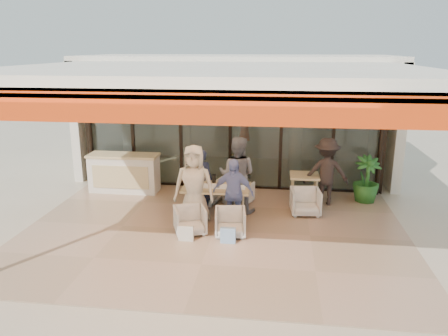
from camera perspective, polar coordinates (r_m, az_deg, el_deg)
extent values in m
plane|color=#C6B293|center=(9.30, -1.33, -8.30)|extent=(70.00, 70.00, 0.00)
cube|color=tan|center=(9.30, -1.33, -8.28)|extent=(8.00, 6.00, 0.01)
cube|color=silver|center=(8.52, -1.47, 12.44)|extent=(8.00, 6.00, 0.20)
cube|color=red|center=(5.67, -5.99, 7.98)|extent=(8.00, 0.12, 0.45)
cube|color=orange|center=(6.33, -4.59, 9.89)|extent=(8.00, 1.50, 0.06)
cylinder|color=black|center=(12.60, -17.12, 4.98)|extent=(0.12, 0.12, 3.20)
cylinder|color=black|center=(11.78, 19.90, 4.04)|extent=(0.12, 0.12, 3.20)
cube|color=#9EADA3|center=(11.69, 0.82, 4.88)|extent=(8.00, 0.03, 3.20)
cube|color=black|center=(12.07, 0.79, -2.42)|extent=(8.00, 0.10, 0.08)
cube|color=black|center=(11.50, 0.85, 12.54)|extent=(8.00, 0.10, 0.08)
cube|color=black|center=(12.76, -17.40, 5.08)|extent=(0.08, 0.10, 3.20)
cube|color=black|center=(12.28, -11.85, 5.07)|extent=(0.08, 0.10, 3.20)
cube|color=black|center=(11.91, -5.67, 5.01)|extent=(0.08, 0.10, 3.20)
cube|color=black|center=(11.69, 0.82, 4.88)|extent=(0.08, 0.10, 3.20)
cube|color=black|center=(11.61, 7.48, 4.68)|extent=(0.08, 0.10, 3.20)
cube|color=black|center=(11.70, 14.12, 4.42)|extent=(0.08, 0.10, 3.20)
cube|color=black|center=(11.93, 20.34, 4.13)|extent=(0.08, 0.10, 3.20)
cube|color=silver|center=(15.11, 2.34, 7.68)|extent=(9.00, 0.25, 3.40)
cube|color=silver|center=(14.49, -16.05, 6.75)|extent=(0.25, 3.50, 3.40)
cube|color=silver|center=(13.68, 20.44, 5.90)|extent=(0.25, 3.50, 3.40)
cube|color=silver|center=(13.23, 1.73, 13.96)|extent=(9.00, 3.50, 0.25)
cube|color=#DDC487|center=(13.74, 1.62, -0.31)|extent=(8.00, 3.50, 0.02)
cylinder|color=silver|center=(13.52, -5.19, 5.84)|extent=(0.40, 0.40, 3.00)
cylinder|color=silver|center=(13.22, 9.43, 5.47)|extent=(0.40, 0.40, 3.00)
cylinder|color=black|center=(12.88, -3.97, 12.11)|extent=(0.03, 0.03, 0.70)
cube|color=black|center=(12.91, -3.93, 10.12)|extent=(0.30, 0.30, 0.40)
sphere|color=#FFBF72|center=(12.91, -3.93, 10.12)|extent=(0.18, 0.18, 0.18)
cylinder|color=black|center=(12.68, 12.10, 11.76)|extent=(0.03, 0.03, 0.70)
cube|color=black|center=(12.71, 11.98, 9.74)|extent=(0.30, 0.30, 0.40)
sphere|color=#FFBF72|center=(12.71, 11.98, 9.74)|extent=(0.18, 0.18, 0.18)
cylinder|color=black|center=(12.99, 2.61, -1.08)|extent=(0.40, 0.40, 0.05)
cylinder|color=black|center=(12.74, 2.66, 3.23)|extent=(0.04, 0.04, 2.10)
cone|color=#F24E15|center=(12.62, 2.70, 6.12)|extent=(0.32, 0.32, 1.10)
cube|color=silver|center=(11.90, -12.89, -0.76)|extent=(1.80, 0.60, 1.00)
cube|color=#DDC487|center=(11.77, -13.03, 1.62)|extent=(1.85, 0.65, 0.06)
cube|color=#DDC487|center=(11.63, -13.40, -1.19)|extent=(1.50, 0.02, 0.60)
cube|color=#DDC487|center=(9.79, -0.98, -2.56)|extent=(1.50, 0.90, 0.05)
cube|color=white|center=(9.78, -0.99, -2.42)|extent=(1.30, 0.35, 0.01)
cylinder|color=#DDC487|center=(9.72, -4.88, -5.06)|extent=(0.06, 0.06, 0.70)
cylinder|color=#DDC487|center=(9.55, 2.45, -5.40)|extent=(0.06, 0.06, 0.70)
cylinder|color=#DDC487|center=(10.31, -4.14, -3.82)|extent=(0.06, 0.06, 0.70)
cylinder|color=#DDC487|center=(10.14, 2.76, -4.12)|extent=(0.06, 0.06, 0.70)
cylinder|color=white|center=(9.69, -3.75, -2.24)|extent=(0.06, 0.06, 0.11)
cylinder|color=white|center=(9.99, -2.24, -1.68)|extent=(0.06, 0.06, 0.11)
cylinder|color=white|center=(9.66, -0.78, -2.27)|extent=(0.06, 0.06, 0.11)
cylinder|color=white|center=(9.90, 0.88, -1.84)|extent=(0.06, 0.06, 0.11)
cylinder|color=white|center=(9.52, 1.82, -2.56)|extent=(0.06, 0.06, 0.11)
cylinder|color=white|center=(9.90, -4.10, -1.87)|extent=(0.06, 0.06, 0.11)
cylinder|color=maroon|center=(9.99, -3.99, -1.56)|extent=(0.07, 0.07, 0.16)
cylinder|color=black|center=(10.03, -1.32, -1.45)|extent=(0.09, 0.09, 0.17)
cylinder|color=black|center=(10.01, -1.33, -0.92)|extent=(0.10, 0.10, 0.01)
cylinder|color=white|center=(9.57, -3.91, -2.80)|extent=(0.22, 0.22, 0.01)
cylinder|color=white|center=(9.44, 1.46, -3.02)|extent=(0.22, 0.22, 0.01)
cylinder|color=white|center=(10.15, -3.24, -1.71)|extent=(0.22, 0.22, 0.01)
cylinder|color=white|center=(10.03, 1.82, -1.90)|extent=(0.22, 0.22, 0.01)
imported|color=silver|center=(10.85, -2.45, -2.72)|extent=(0.86, 0.83, 0.72)
imported|color=silver|center=(10.77, 1.97, -3.16)|extent=(0.76, 0.74, 0.62)
imported|color=silver|center=(9.12, -4.47, -6.69)|extent=(0.79, 0.76, 0.64)
imported|color=silver|center=(8.99, 0.82, -6.97)|extent=(0.68, 0.65, 0.63)
imported|color=#181B34|center=(10.27, -2.95, -1.56)|extent=(0.59, 0.43, 1.49)
imported|color=slate|center=(10.11, 1.73, -0.88)|extent=(0.96, 0.79, 1.81)
imported|color=beige|center=(9.38, -3.92, -2.31)|extent=(0.87, 0.57, 1.78)
imported|color=#7B8DCE|center=(9.30, 1.18, -3.30)|extent=(0.91, 0.45, 1.51)
cube|color=silver|center=(8.82, -4.97, -8.55)|extent=(0.30, 0.10, 0.34)
cube|color=#99BFD8|center=(8.69, 0.52, -8.87)|extent=(0.30, 0.10, 0.34)
cube|color=#DDC487|center=(10.86, 10.48, -0.98)|extent=(0.70, 0.70, 0.05)
cylinder|color=#DDC487|center=(10.69, 8.96, -3.26)|extent=(0.05, 0.05, 0.70)
cylinder|color=#DDC487|center=(10.73, 11.95, -3.35)|extent=(0.05, 0.05, 0.70)
cylinder|color=#DDC487|center=(11.22, 8.89, -2.35)|extent=(0.05, 0.05, 0.70)
cylinder|color=#DDC487|center=(11.26, 11.74, -2.44)|extent=(0.05, 0.05, 0.70)
imported|color=silver|center=(10.27, 10.58, -4.20)|extent=(0.71, 0.68, 0.68)
imported|color=black|center=(10.84, 13.22, -0.52)|extent=(1.10, 0.65, 1.68)
imported|color=#1E5919|center=(11.38, 18.11, -1.43)|extent=(0.81, 0.81, 1.18)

